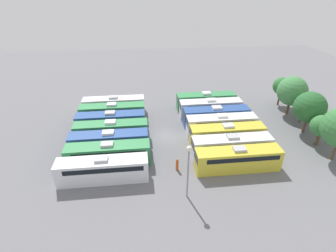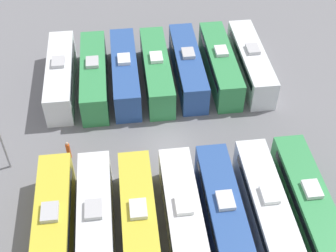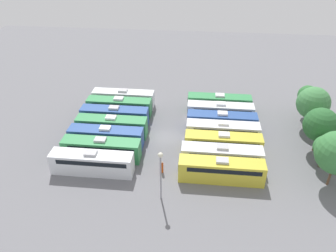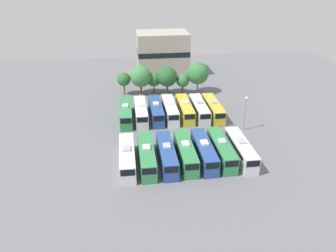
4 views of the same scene
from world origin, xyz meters
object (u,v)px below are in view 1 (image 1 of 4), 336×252
object	(u,v)px
bus_7	(206,101)
tree_4	(322,126)
bus_11	(227,134)
bus_13	(238,159)
tree_3	(310,107)
bus_5	(109,154)
bus_10	(221,124)
bus_9	(216,116)
bus_8	(211,108)
tree_1	(292,91)
bus_3	(112,131)
bus_4	(109,142)
bus_12	(232,146)
light_pole	(188,163)
tree_0	(282,86)
bus_2	(111,121)
bus_0	(114,105)
tree_2	(304,104)
bus_1	(113,112)
bus_6	(103,169)
worker_person	(177,165)

from	to	relation	value
bus_7	tree_4	world-z (taller)	tree_4
bus_11	bus_13	bearing A→B (deg)	-4.36
bus_11	tree_3	size ratio (longest dim) A/B	1.60
bus_5	bus_10	distance (m)	18.57
bus_13	tree_4	distance (m)	14.69
bus_9	bus_13	size ratio (longest dim) A/B	1.00
bus_8	tree_1	xyz separation A→B (m)	(0.91, 14.46, 2.95)
bus_9	bus_10	size ratio (longest dim) A/B	1.00
bus_3	tree_1	distance (m)	32.40
bus_4	bus_11	bearing A→B (deg)	90.30
bus_11	bus_12	size ratio (longest dim) A/B	1.00
bus_4	bus_13	bearing A→B (deg)	70.62
bus_3	light_pole	xyz separation A→B (m)	(13.40, 9.52, 3.18)
bus_13	tree_1	distance (m)	20.99
tree_0	bus_3	bearing A→B (deg)	-73.26
bus_2	bus_0	bearing A→B (deg)	179.38
bus_4	light_pole	world-z (taller)	light_pole
bus_7	light_pole	size ratio (longest dim) A/B	1.60
bus_4	tree_3	distance (m)	31.46
bus_11	tree_4	bearing A→B (deg)	82.16
bus_10	tree_2	bearing A→B (deg)	97.77
bus_12	bus_2	bearing A→B (deg)	-118.02
bus_7	light_pole	bearing A→B (deg)	-18.61
bus_11	tree_3	bearing A→B (deg)	98.37
bus_10	tree_2	xyz separation A→B (m)	(-2.03, 14.90, 1.86)
bus_11	tree_0	world-z (taller)	tree_0
bus_1	bus_11	size ratio (longest dim) A/B	1.00
bus_8	bus_13	bearing A→B (deg)	-1.17
bus_3	bus_11	size ratio (longest dim) A/B	1.00
bus_0	bus_1	size ratio (longest dim) A/B	1.00
bus_3	bus_7	xyz separation A→B (m)	(-9.56, 17.25, 0.00)
tree_4	bus_13	bearing A→B (deg)	-73.10
bus_7	tree_1	distance (m)	15.39
bus_9	bus_10	bearing A→B (deg)	0.65
bus_7	tree_4	bearing A→B (deg)	43.55
bus_5	bus_6	xyz separation A→B (m)	(3.23, -0.40, 0.00)
bus_11	bus_7	bearing A→B (deg)	-178.95
bus_4	bus_0	bearing A→B (deg)	-179.28
bus_2	worker_person	size ratio (longest dim) A/B	6.17
bus_10	light_pole	distance (m)	16.06
bus_9	light_pole	bearing A→B (deg)	-25.71
bus_4	bus_6	world-z (taller)	same
bus_11	worker_person	bearing A→B (deg)	-57.18
tree_4	bus_6	bearing A→B (deg)	-81.84
bus_7	bus_0	bearing A→B (deg)	-90.13
bus_2	bus_10	distance (m)	18.07
bus_1	tree_3	world-z (taller)	tree_3
light_pole	tree_1	world-z (taller)	tree_1
bus_0	bus_12	world-z (taller)	same
bus_7	light_pole	xyz separation A→B (m)	(22.95, -7.73, 3.18)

